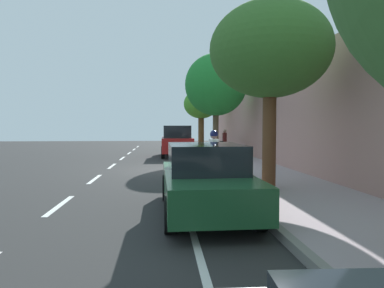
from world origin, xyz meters
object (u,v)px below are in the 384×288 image
Objects in this scene: street_tree_corner at (201,105)px; parked_sedan_green_second at (205,179)px; bicycle_at_curb at (207,170)px; parked_suv_red_mid at (177,141)px; pedestrian_on_phone at (225,140)px; cyclist_with_backpack at (215,150)px; street_tree_mid_block at (270,51)px; street_tree_far_end at (216,85)px.

parked_sedan_green_second is at bearing -96.05° from street_tree_corner.
street_tree_corner is at bearing 84.43° from bicycle_at_curb.
parked_suv_red_mid is 2.95× the size of pedestrian_on_phone.
cyclist_with_backpack is 15.77m from street_tree_corner.
street_tree_far_end is (0.00, 9.96, 0.27)m from street_tree_mid_block.
bicycle_at_curb is at bearing 82.39° from parked_sedan_green_second.
street_tree_corner reaches higher than parked_suv_red_mid.
parked_suv_red_mid is at bearing -113.36° from street_tree_corner.
street_tree_mid_block reaches higher than street_tree_corner.
bicycle_at_curb is at bearing -101.15° from street_tree_far_end.
street_tree_corner is at bearing 100.32° from pedestrian_on_phone.
pedestrian_on_phone is (0.96, 2.36, -3.24)m from street_tree_far_end.
cyclist_with_backpack reaches higher than pedestrian_on_phone.
pedestrian_on_phone is at bearing -5.61° from parked_suv_red_mid.
parked_suv_red_mid is 6.00m from street_tree_corner.
parked_sedan_green_second is 2.47× the size of cyclist_with_backpack.
street_tree_mid_block is at bearing -58.93° from cyclist_with_backpack.
parked_sedan_green_second is 19.99m from street_tree_corner.
street_tree_far_end is at bearing -90.00° from street_tree_corner.
street_tree_far_end reaches higher than parked_sedan_green_second.
cyclist_with_backpack is at bearing -85.18° from parked_suv_red_mid.
street_tree_far_end is at bearing 81.03° from cyclist_with_backpack.
bicycle_at_curb is 1.09× the size of pedestrian_on_phone.
street_tree_far_end is (1.25, 7.89, 3.20)m from cyclist_with_backpack.
street_tree_corner is 5.95m from pedestrian_on_phone.
street_tree_corner is (0.00, 17.57, -0.35)m from street_tree_mid_block.
pedestrian_on_phone is (3.09, -0.30, 0.03)m from parked_suv_red_mid.
parked_suv_red_mid is 0.79× the size of street_tree_far_end.
bicycle_at_curb is 4.66m from street_tree_mid_block.
street_tree_far_end is at bearing -51.26° from parked_suv_red_mid.
bicycle_at_curb is 8.54m from street_tree_far_end.
street_tree_mid_block is at bearing 45.11° from parked_sedan_green_second.
street_tree_far_end is 4.12m from pedestrian_on_phone.
street_tree_corner is at bearing 90.00° from street_tree_mid_block.
parked_sedan_green_second is 4.41m from street_tree_mid_block.
street_tree_far_end is at bearing 80.19° from parked_sedan_green_second.
bicycle_at_curb is at bearing -103.89° from pedestrian_on_phone.
parked_sedan_green_second is 12.74m from street_tree_far_end.
street_tree_corner is at bearing 90.00° from street_tree_far_end.
cyclist_with_backpack is at bearing -94.60° from street_tree_corner.
bicycle_at_curb is at bearing -95.57° from street_tree_corner.
street_tree_far_end reaches higher than pedestrian_on_phone.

